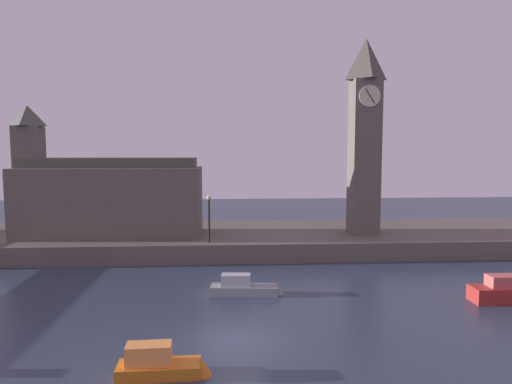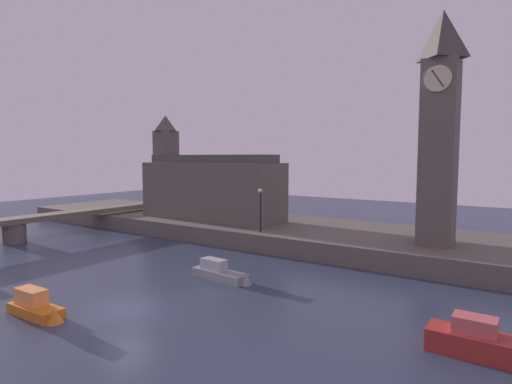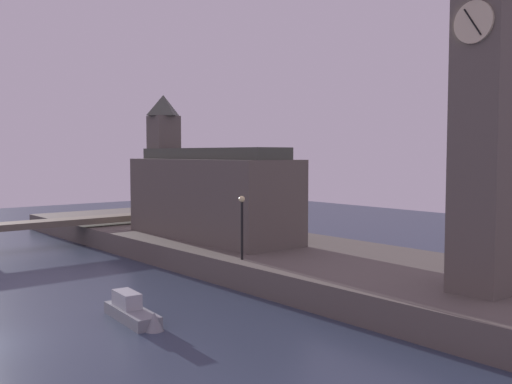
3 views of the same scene
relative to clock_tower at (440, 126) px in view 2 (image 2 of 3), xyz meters
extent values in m
plane|color=#2D384C|center=(-11.27, -18.22, -9.99)|extent=(120.00, 120.00, 0.00)
cube|color=#5B544C|center=(-11.27, 1.78, -9.24)|extent=(70.00, 12.00, 1.50)
cube|color=#5B544C|center=(0.00, 0.00, -1.98)|extent=(2.31, 2.31, 13.01)
cylinder|color=beige|center=(0.00, -1.21, 3.07)|extent=(1.76, 0.12, 1.76)
cube|color=black|center=(0.00, -1.28, 3.07)|extent=(0.83, 0.04, 1.20)
pyramid|color=#403A35|center=(0.00, 0.00, 6.22)|extent=(2.54, 2.54, 3.39)
cube|color=#5B544C|center=(-21.42, 0.55, -5.63)|extent=(15.04, 5.01, 5.71)
cube|color=#5B544C|center=(-27.93, 0.55, -3.92)|extent=(2.02, 2.02, 9.13)
pyramid|color=#474C42|center=(-27.93, 0.55, 1.49)|extent=(2.22, 2.22, 1.68)
cube|color=#42473D|center=(-21.42, 0.55, -2.37)|extent=(14.29, 3.01, 0.80)
cube|color=#6B6051|center=(-33.24, -11.22, -7.96)|extent=(2.20, 30.00, 0.50)
cylinder|color=#6B6051|center=(-33.24, -13.22, -9.10)|extent=(1.98, 1.98, 1.77)
cylinder|color=black|center=(-13.06, -3.14, -6.82)|extent=(0.16, 0.16, 3.33)
sphere|color=#F2E099|center=(-13.06, -3.14, -4.97)|extent=(0.36, 0.36, 0.36)
cube|color=maroon|center=(4.60, -13.72, -9.54)|extent=(4.52, 1.40, 0.90)
cube|color=#CC5651|center=(4.06, -13.72, -8.76)|extent=(1.58, 0.98, 0.66)
cube|color=gray|center=(-10.65, -11.44, -9.72)|extent=(4.15, 1.49, 0.54)
cube|color=#A8ADB2|center=(-11.14, -11.44, -9.09)|extent=(1.80, 0.95, 0.71)
cone|color=gray|center=(-8.62, -11.44, -9.69)|extent=(1.12, 1.12, 1.02)
cube|color=orange|center=(-14.30, -21.25, -9.74)|extent=(3.24, 1.29, 0.50)
cube|color=#FF9947|center=(-14.68, -21.25, -9.09)|extent=(1.76, 0.89, 0.78)
cone|color=orange|center=(-12.70, -21.25, -9.71)|extent=(1.10, 1.10, 0.80)
camera|label=1|loc=(-11.61, -38.55, -1.22)|focal=32.31mm
camera|label=2|loc=(5.74, -31.45, -2.21)|focal=28.92mm
camera|label=3|loc=(13.06, -23.71, -2.34)|focal=40.76mm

